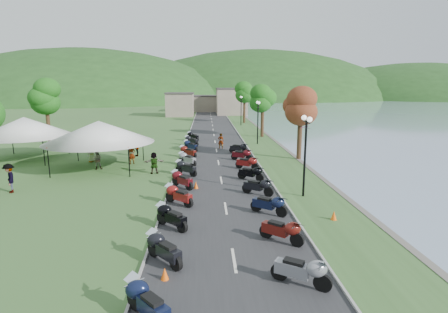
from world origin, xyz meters
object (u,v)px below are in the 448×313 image
object	(u,v)px
vendor_tent_main	(100,145)
pedestrian_a	(132,164)
pedestrian_b	(98,169)
pedestrian_c	(11,192)

from	to	relation	value
vendor_tent_main	pedestrian_a	bearing A→B (deg)	34.07
pedestrian_b	pedestrian_c	world-z (taller)	pedestrian_c
pedestrian_a	pedestrian_c	size ratio (longest dim) A/B	0.89
pedestrian_a	pedestrian_c	bearing A→B (deg)	-154.39
pedestrian_c	pedestrian_a	bearing A→B (deg)	112.41
vendor_tent_main	pedestrian_b	world-z (taller)	vendor_tent_main
pedestrian_a	pedestrian_b	bearing A→B (deg)	-169.84
vendor_tent_main	pedestrian_c	distance (m)	7.98
vendor_tent_main	pedestrian_b	distance (m)	2.05
pedestrian_a	vendor_tent_main	bearing A→B (deg)	-173.38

